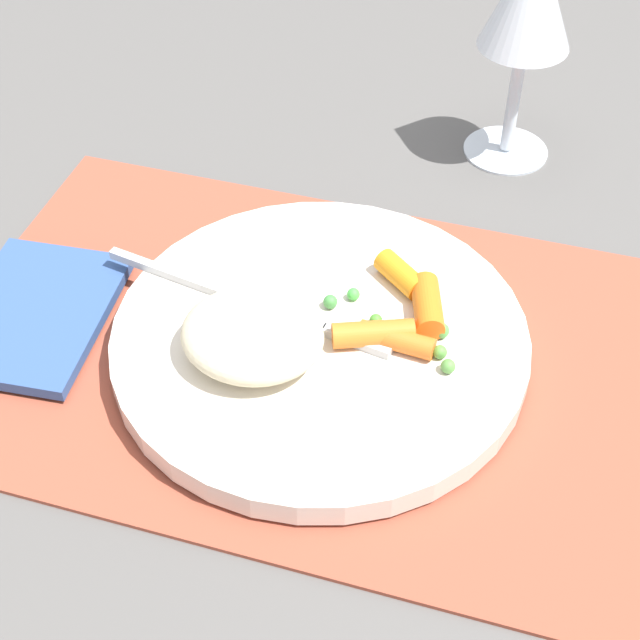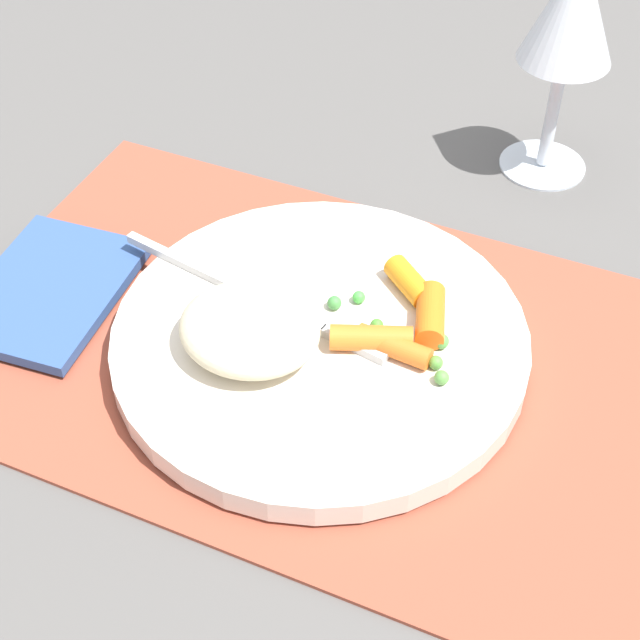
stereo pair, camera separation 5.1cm
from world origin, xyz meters
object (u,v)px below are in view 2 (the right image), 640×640
at_px(carrot_portion, 403,318).
at_px(napkin, 49,290).
at_px(plate, 320,341).
at_px(fork, 277,307).
at_px(wine_glass, 572,15).
at_px(rice_mound, 249,329).

bearing_deg(carrot_portion, napkin, -167.85).
bearing_deg(plate, fork, 169.70).
xyz_separation_m(fork, wine_glass, (0.11, 0.25, 0.10)).
bearing_deg(carrot_portion, rice_mound, -145.98).
relative_size(carrot_portion, wine_glass, 0.49).
xyz_separation_m(plate, wine_glass, (0.08, 0.26, 0.11)).
distance_m(fork, napkin, 0.16).
bearing_deg(wine_glass, plate, -106.89).
distance_m(carrot_portion, napkin, 0.24).
bearing_deg(rice_mound, wine_glass, 68.76).
distance_m(rice_mound, wine_glass, 0.32).
distance_m(rice_mound, fork, 0.04).
height_order(rice_mound, wine_glass, wine_glass).
height_order(plate, rice_mound, rice_mound).
xyz_separation_m(wine_glass, napkin, (-0.26, -0.28, -0.12)).
bearing_deg(napkin, fork, 11.66).
distance_m(carrot_portion, fork, 0.08).
distance_m(rice_mound, carrot_portion, 0.10).
xyz_separation_m(rice_mound, carrot_portion, (0.08, 0.05, -0.01)).
relative_size(carrot_portion, fork, 0.43).
height_order(carrot_portion, fork, carrot_portion).
bearing_deg(wine_glass, carrot_portion, -97.91).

